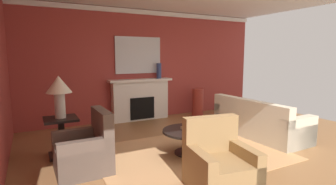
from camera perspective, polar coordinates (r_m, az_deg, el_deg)
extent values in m
plane|color=olive|center=(5.27, 8.69, -12.02)|extent=(8.77, 8.77, 0.00)
cube|color=#9E3833|center=(7.61, -4.84, 5.93)|extent=(7.35, 0.12, 3.05)
cube|color=white|center=(7.62, -4.72, 16.83)|extent=(7.35, 0.08, 0.12)
cube|color=tan|center=(5.01, 4.68, -12.93)|extent=(3.34, 2.43, 0.01)
cube|color=white|center=(7.42, -5.96, -1.74)|extent=(1.60, 0.25, 1.09)
cube|color=black|center=(7.44, -5.88, -3.25)|extent=(0.70, 0.26, 0.60)
cube|color=white|center=(7.32, -5.93, 2.67)|extent=(1.80, 0.35, 0.06)
cube|color=silver|center=(7.43, -6.43, 8.00)|extent=(1.32, 0.04, 1.00)
cube|color=beige|center=(6.32, 19.15, -6.84)|extent=(0.95, 2.12, 0.45)
cube|color=beige|center=(5.97, 17.09, -3.41)|extent=(0.25, 2.10, 0.40)
cube|color=beige|center=(5.74, 26.33, -7.85)|extent=(0.90, 0.22, 0.62)
cube|color=beige|center=(6.95, 13.33, -4.57)|extent=(0.90, 0.22, 0.62)
cube|color=brown|center=(4.43, -17.94, -13.24)|extent=(0.81, 0.81, 0.44)
cube|color=brown|center=(4.35, -14.04, -6.91)|extent=(0.17, 0.80, 0.51)
cube|color=brown|center=(4.71, -18.75, -10.96)|extent=(0.80, 0.15, 0.60)
cube|color=brown|center=(4.10, -17.10, -13.78)|extent=(0.80, 0.15, 0.60)
cube|color=#9E7A4C|center=(3.74, 11.35, -17.09)|extent=(0.92, 0.92, 0.44)
cube|color=#9E7A4C|center=(3.83, 9.15, -8.80)|extent=(0.82, 0.29, 0.51)
cube|color=#9E7A4C|center=(3.56, 6.57, -16.87)|extent=(0.27, 0.81, 0.60)
cube|color=#9E7A4C|center=(3.87, 15.79, -15.05)|extent=(0.27, 0.81, 0.60)
cylinder|color=black|center=(4.88, 4.74, -8.28)|extent=(1.00, 1.00, 0.04)
cylinder|color=black|center=(4.95, 4.71, -10.78)|extent=(0.12, 0.12, 0.41)
cylinder|color=black|center=(5.01, 4.68, -12.84)|extent=(0.56, 0.56, 0.03)
cube|color=black|center=(5.07, -22.15, -5.31)|extent=(0.56, 0.56, 0.04)
cube|color=black|center=(5.16, -21.94, -9.11)|extent=(0.10, 0.10, 0.66)
cube|color=black|center=(5.25, -21.76, -12.35)|extent=(0.45, 0.45, 0.04)
cylinder|color=beige|center=(5.02, -22.29, -2.59)|extent=(0.18, 0.18, 0.45)
cone|color=beige|center=(4.97, -22.52, 1.67)|extent=(0.44, 0.44, 0.30)
cylinder|color=navy|center=(7.50, -1.98, 4.71)|extent=(0.14, 0.14, 0.43)
cylinder|color=#9E3328|center=(7.98, 6.44, -2.08)|extent=(0.33, 0.33, 0.81)
cube|color=tan|center=(4.95, 4.54, -7.52)|extent=(0.30, 0.26, 0.05)
cube|color=maroon|center=(4.85, 7.32, -7.33)|extent=(0.28, 0.26, 0.04)
cube|color=tan|center=(4.86, 4.46, -6.66)|extent=(0.23, 0.22, 0.05)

